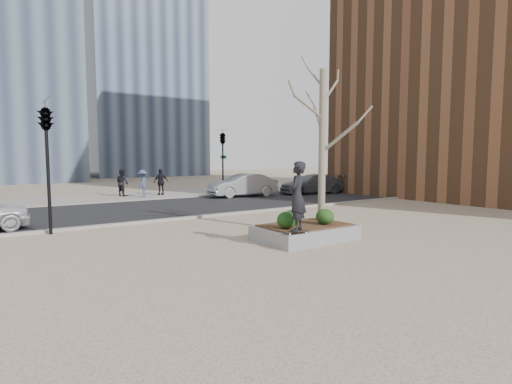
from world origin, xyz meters
TOP-DOWN VIEW (x-y plane):
  - ground at (0.00, 0.00)m, footprint 120.00×120.00m
  - street at (0.00, 10.00)m, footprint 60.00×8.00m
  - far_sidewalk at (0.00, 17.00)m, footprint 60.00×6.00m
  - planter at (1.00, 0.00)m, footprint 3.00×2.00m
  - planter_mulch at (1.00, 0.00)m, footprint 2.70×1.70m
  - sycamore_tree at (2.00, 0.30)m, footprint 2.80×2.80m
  - shrub_left at (0.07, -0.23)m, footprint 0.60×0.60m
  - shrub_middle at (0.81, 0.43)m, footprint 0.51×0.51m
  - shrub_right at (1.53, -0.35)m, footprint 0.58×0.58m
  - skateboard at (-0.10, -0.88)m, footprint 0.80×0.35m
  - skateboarder at (-0.10, -0.88)m, footprint 0.86×0.80m
  - car_silver at (6.78, 12.52)m, footprint 4.67×2.02m
  - car_third at (11.96, 11.52)m, footprint 5.03×2.91m
  - pedestrian_a at (0.33, 17.13)m, footprint 0.97×1.07m
  - pedestrian_b at (1.31, 16.02)m, footprint 1.16×1.31m
  - pedestrian_c at (2.75, 16.52)m, footprint 1.06×0.49m
  - traffic_light_near at (-5.50, 5.60)m, footprint 0.60×2.48m
  - traffic_light_far at (6.50, 14.60)m, footprint 0.60×2.48m

SIDE VIEW (x-z plane):
  - ground at x=0.00m, z-range 0.00..0.00m
  - street at x=0.00m, z-range 0.00..0.02m
  - far_sidewalk at x=0.00m, z-range 0.00..0.02m
  - planter at x=1.00m, z-range 0.00..0.45m
  - planter_mulch at x=1.00m, z-range 0.45..0.49m
  - skateboard at x=-0.10m, z-range 0.45..0.53m
  - car_third at x=11.96m, z-range 0.02..1.39m
  - shrub_middle at x=0.81m, z-range 0.49..0.92m
  - shrub_right at x=1.53m, z-range 0.49..0.98m
  - shrub_left at x=0.07m, z-range 0.49..1.00m
  - car_silver at x=6.78m, z-range 0.02..1.51m
  - pedestrian_b at x=1.31m, z-range 0.02..1.78m
  - pedestrian_c at x=2.75m, z-range 0.02..1.80m
  - pedestrian_a at x=0.33m, z-range 0.02..1.82m
  - skateboarder at x=-0.10m, z-range 0.52..2.50m
  - traffic_light_near at x=-5.50m, z-range 0.00..4.50m
  - traffic_light_far at x=6.50m, z-range 0.00..4.50m
  - sycamore_tree at x=2.00m, z-range 0.49..7.09m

